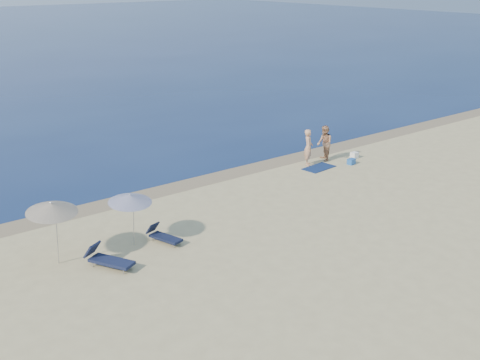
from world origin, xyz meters
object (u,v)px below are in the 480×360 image
at_px(blue_cooler, 351,161).
at_px(umbrella_near, 130,199).
at_px(person_left, 308,147).
at_px(person_right, 325,143).

distance_m(blue_cooler, umbrella_near, 14.37).
xyz_separation_m(person_left, umbrella_near, (-12.25, -3.02, 0.88)).
bearing_deg(blue_cooler, umbrella_near, 176.16).
relative_size(person_right, umbrella_near, 0.92).
distance_m(person_right, umbrella_near, 13.88).
xyz_separation_m(person_right, blue_cooler, (0.66, -1.41, -0.82)).
distance_m(person_left, person_right, 1.26).
bearing_deg(umbrella_near, blue_cooler, 7.34).
height_order(blue_cooler, umbrella_near, umbrella_near).
relative_size(person_right, blue_cooler, 4.50).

